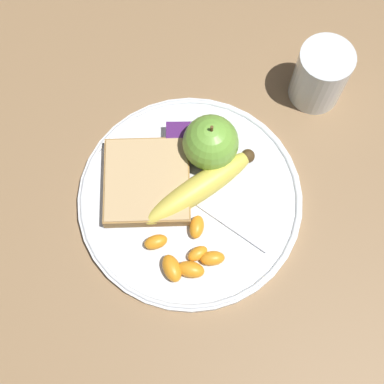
# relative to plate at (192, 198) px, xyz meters

# --- Properties ---
(ground_plane) EXTENTS (3.00, 3.00, 0.00)m
(ground_plane) POSITION_rel_plate_xyz_m (0.00, 0.00, -0.01)
(ground_plane) COLOR olive
(plate) EXTENTS (0.28, 0.28, 0.01)m
(plate) POSITION_rel_plate_xyz_m (0.00, 0.00, 0.00)
(plate) COLOR silver
(plate) RESTS_ON ground_plane
(juice_glass) EXTENTS (0.07, 0.07, 0.09)m
(juice_glass) POSITION_rel_plate_xyz_m (-0.15, 0.17, 0.03)
(juice_glass) COLOR silver
(juice_glass) RESTS_ON ground_plane
(apple) EXTENTS (0.07, 0.07, 0.08)m
(apple) POSITION_rel_plate_xyz_m (-0.06, 0.03, 0.04)
(apple) COLOR #72B23D
(apple) RESTS_ON plate
(banana) EXTENTS (0.12, 0.15, 0.03)m
(banana) POSITION_rel_plate_xyz_m (-0.01, 0.01, 0.02)
(banana) COLOR #E0CC4C
(banana) RESTS_ON plate
(bread_slice) EXTENTS (0.11, 0.11, 0.02)m
(bread_slice) POSITION_rel_plate_xyz_m (-0.02, -0.05, 0.02)
(bread_slice) COLOR olive
(bread_slice) RESTS_ON plate
(fork) EXTENTS (0.12, 0.15, 0.00)m
(fork) POSITION_rel_plate_xyz_m (0.01, 0.01, 0.01)
(fork) COLOR silver
(fork) RESTS_ON plate
(jam_packet) EXTENTS (0.04, 0.03, 0.02)m
(jam_packet) POSITION_rel_plate_xyz_m (-0.07, -0.01, 0.01)
(jam_packet) COLOR white
(jam_packet) RESTS_ON plate
(orange_segment_0) EXTENTS (0.02, 0.03, 0.02)m
(orange_segment_0) POSITION_rel_plate_xyz_m (0.03, -0.02, 0.01)
(orange_segment_0) COLOR orange
(orange_segment_0) RESTS_ON plate
(orange_segment_1) EXTENTS (0.03, 0.02, 0.02)m
(orange_segment_1) POSITION_rel_plate_xyz_m (0.04, 0.01, 0.01)
(orange_segment_1) COLOR orange
(orange_segment_1) RESTS_ON plate
(orange_segment_2) EXTENTS (0.02, 0.03, 0.02)m
(orange_segment_2) POSITION_rel_plate_xyz_m (0.02, -0.04, 0.01)
(orange_segment_2) COLOR orange
(orange_segment_2) RESTS_ON plate
(orange_segment_3) EXTENTS (0.04, 0.03, 0.02)m
(orange_segment_3) POSITION_rel_plate_xyz_m (0.09, -0.02, 0.01)
(orange_segment_3) COLOR orange
(orange_segment_3) RESTS_ON plate
(orange_segment_4) EXTENTS (0.03, 0.03, 0.01)m
(orange_segment_4) POSITION_rel_plate_xyz_m (0.07, 0.01, 0.01)
(orange_segment_4) COLOR orange
(orange_segment_4) RESTS_ON plate
(orange_segment_5) EXTENTS (0.02, 0.03, 0.02)m
(orange_segment_5) POSITION_rel_plate_xyz_m (0.06, -0.04, 0.01)
(orange_segment_5) COLOR orange
(orange_segment_5) RESTS_ON plate
(orange_segment_6) EXTENTS (0.03, 0.04, 0.02)m
(orange_segment_6) POSITION_rel_plate_xyz_m (0.09, 0.00, 0.01)
(orange_segment_6) COLOR orange
(orange_segment_6) RESTS_ON plate
(orange_segment_7) EXTENTS (0.02, 0.03, 0.02)m
(orange_segment_7) POSITION_rel_plate_xyz_m (0.08, 0.03, 0.01)
(orange_segment_7) COLOR orange
(orange_segment_7) RESTS_ON plate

